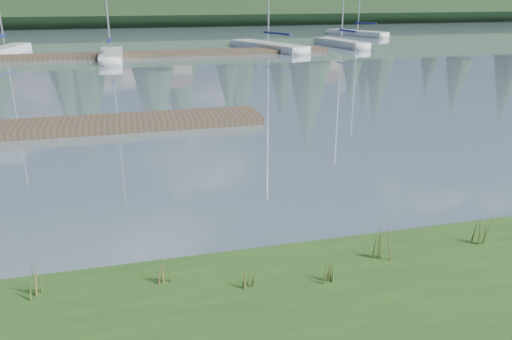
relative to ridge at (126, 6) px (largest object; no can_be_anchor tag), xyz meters
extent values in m
plane|color=gray|center=(0.00, -43.00, -2.50)|extent=(200.00, 200.00, 0.00)
cube|color=#1B3218|center=(0.00, 0.00, 0.00)|extent=(200.00, 20.00, 5.00)
cube|color=#4C3D2C|center=(-4.00, -64.00, -2.35)|extent=(16.00, 2.00, 0.30)
cube|color=#4C3D2C|center=(2.00, -43.00, -2.35)|extent=(26.00, 2.20, 0.30)
cube|color=silver|center=(-9.66, -39.14, -2.28)|extent=(2.80, 6.66, 0.70)
ellipsoid|color=silver|center=(-8.98, -35.96, -2.28)|extent=(1.76, 2.03, 0.70)
cube|color=silver|center=(-1.69, -44.45, -2.28)|extent=(1.53, 6.56, 0.70)
ellipsoid|color=silver|center=(-1.67, -41.18, -2.28)|extent=(1.44, 1.80, 0.70)
cube|color=navy|center=(-1.70, -45.35, -1.10)|extent=(0.22, 2.61, 0.20)
cube|color=silver|center=(10.84, -41.25, -2.28)|extent=(4.95, 8.32, 0.70)
ellipsoid|color=silver|center=(9.22, -37.46, -2.28)|extent=(2.53, 2.77, 0.70)
cube|color=navy|center=(11.28, -42.28, -1.10)|extent=(1.47, 3.10, 0.20)
cube|color=silver|center=(17.78, -40.27, -2.28)|extent=(2.62, 6.78, 0.70)
ellipsoid|color=silver|center=(17.21, -37.01, -2.28)|extent=(1.73, 2.03, 0.70)
cube|color=navy|center=(17.94, -41.16, -1.10)|extent=(0.65, 2.63, 0.20)
cube|color=silver|center=(23.90, -30.60, -2.28)|extent=(4.57, 7.00, 0.70)
ellipsoid|color=silver|center=(22.33, -27.46, -2.28)|extent=(2.23, 2.40, 0.70)
cube|color=navy|center=(24.33, -31.45, -1.10)|extent=(1.43, 2.59, 0.20)
cone|color=#475B23|center=(-0.44, -75.20, -1.91)|extent=(0.03, 0.03, 0.48)
cone|color=brown|center=(-0.33, -75.27, -1.96)|extent=(0.03, 0.03, 0.39)
cone|color=#475B23|center=(-0.38, -75.17, -1.88)|extent=(0.03, 0.03, 0.53)
cone|color=brown|center=(-0.30, -75.23, -1.98)|extent=(0.03, 0.03, 0.34)
cone|color=#475B23|center=(-0.42, -75.28, -1.93)|extent=(0.03, 0.03, 0.44)
cone|color=#475B23|center=(0.82, -75.61, -1.94)|extent=(0.03, 0.03, 0.42)
cone|color=brown|center=(0.93, -75.68, -1.98)|extent=(0.03, 0.03, 0.33)
cone|color=#475B23|center=(0.88, -75.58, -1.92)|extent=(0.03, 0.03, 0.46)
cone|color=brown|center=(0.96, -75.64, -2.00)|extent=(0.03, 0.03, 0.29)
cone|color=#475B23|center=(0.84, -75.69, -1.96)|extent=(0.03, 0.03, 0.38)
cone|color=#475B23|center=(3.16, -75.33, -1.80)|extent=(0.03, 0.03, 0.71)
cone|color=brown|center=(3.27, -75.40, -1.87)|extent=(0.03, 0.03, 0.57)
cone|color=#475B23|center=(3.22, -75.30, -1.76)|extent=(0.03, 0.03, 0.78)
cone|color=brown|center=(3.30, -75.36, -1.90)|extent=(0.03, 0.03, 0.50)
cone|color=#475B23|center=(3.18, -75.41, -1.83)|extent=(0.03, 0.03, 0.64)
cone|color=#475B23|center=(-2.34, -75.08, -1.87)|extent=(0.03, 0.03, 0.57)
cone|color=brown|center=(-2.23, -75.15, -1.92)|extent=(0.03, 0.03, 0.45)
cone|color=#475B23|center=(-2.28, -75.05, -1.84)|extent=(0.03, 0.03, 0.62)
cone|color=brown|center=(-2.20, -75.11, -1.95)|extent=(0.03, 0.03, 0.40)
cone|color=#475B23|center=(-2.32, -75.16, -1.90)|extent=(0.03, 0.03, 0.51)
cone|color=#475B23|center=(1.98, -75.77, -1.95)|extent=(0.03, 0.03, 0.39)
cone|color=brown|center=(2.09, -75.84, -1.99)|extent=(0.03, 0.03, 0.31)
cone|color=#475B23|center=(2.04, -75.74, -1.93)|extent=(0.03, 0.03, 0.43)
cone|color=brown|center=(2.12, -75.80, -2.01)|extent=(0.03, 0.03, 0.27)
cone|color=#475B23|center=(2.00, -75.85, -1.97)|extent=(0.03, 0.03, 0.35)
cone|color=#475B23|center=(5.11, -75.31, -1.91)|extent=(0.03, 0.03, 0.48)
cone|color=brown|center=(5.22, -75.38, -1.96)|extent=(0.03, 0.03, 0.38)
cone|color=#475B23|center=(5.17, -75.28, -1.89)|extent=(0.03, 0.03, 0.53)
cone|color=brown|center=(5.25, -75.34, -1.98)|extent=(0.03, 0.03, 0.34)
cone|color=#475B23|center=(5.13, -75.39, -1.93)|extent=(0.03, 0.03, 0.43)
cube|color=#33281C|center=(0.00, -74.60, -2.43)|extent=(60.00, 0.50, 0.14)
camera|label=1|loc=(-0.67, -82.04, 2.10)|focal=35.00mm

